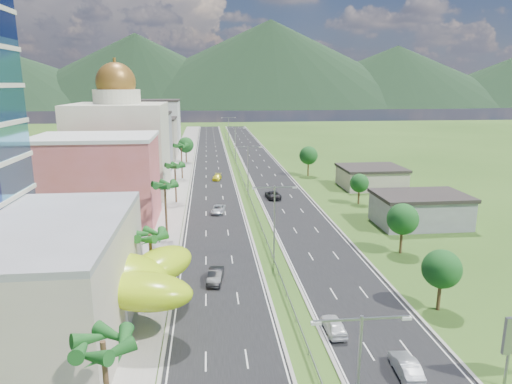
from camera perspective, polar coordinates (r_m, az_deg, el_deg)
name	(u,v)px	position (r m, az deg, el deg)	size (l,w,h in m)	color
ground	(286,296)	(54.71, 3.79, -12.86)	(500.00, 500.00, 0.00)	#2D5119
road_left	(212,165)	(140.42, -5.51, 3.40)	(11.00, 260.00, 0.04)	black
road_right	(261,164)	(141.35, 0.59, 3.52)	(11.00, 260.00, 0.04)	black
sidewalk_left	(181,165)	(140.66, -9.39, 3.31)	(7.00, 260.00, 0.12)	gray
median_guardrail	(241,174)	(122.90, -1.91, 2.31)	(0.10, 216.06, 0.76)	gray
streetlight_median_a	(358,380)	(30.36, 12.65, -21.95)	(6.04, 0.25, 11.00)	gray
streetlight_median_b	(274,217)	(61.48, 2.30, -3.09)	(6.04, 0.25, 11.00)	gray
streetlight_median_c	(248,165)	(100.23, -1.01, 3.36)	(6.04, 0.25, 11.00)	gray
streetlight_median_d	(235,141)	(144.64, -2.60, 6.43)	(6.04, 0.25, 11.00)	gray
streetlight_median_e	(229,127)	(189.33, -3.45, 8.05)	(6.04, 0.25, 11.00)	gray
lime_canopy	(99,278)	(49.59, -19.06, -10.14)	(18.00, 15.00, 7.40)	#9FC513
pink_shophouse	(98,182)	(84.28, -19.20, 1.21)	(20.00, 15.00, 15.00)	#C95A52
domed_building	(120,143)	(105.89, -16.62, 5.86)	(20.00, 20.00, 28.70)	beige
midrise_grey	(141,144)	(130.63, -14.16, 5.85)	(16.00, 15.00, 16.00)	gray
midrise_beige	(151,140)	(152.46, -13.01, 6.36)	(16.00, 15.00, 13.00)	#B0A291
midrise_white	(158,126)	(174.95, -12.18, 8.09)	(16.00, 15.00, 18.00)	silver
shed_near	(420,211)	(84.80, 19.81, -2.24)	(15.00, 10.00, 5.00)	gray
shed_far	(371,178)	(112.49, 14.18, 1.69)	(14.00, 12.00, 4.40)	#B0A291
palm_tree_a	(103,349)	(31.61, -18.55, -18.06)	(3.60, 3.60, 9.10)	#47301C
palm_tree_b	(150,238)	(53.58, -13.12, -5.60)	(3.60, 3.60, 8.10)	#47301C
palm_tree_c	(165,187)	(72.37, -11.33, 0.61)	(3.60, 3.60, 9.60)	#47301C
palm_tree_d	(175,167)	(95.04, -10.11, 3.08)	(3.60, 3.60, 8.60)	#47301C
palm_tree_e	(181,147)	(119.58, -9.33, 5.57)	(3.60, 3.60, 9.40)	#47301C
leafy_tree_lfar	(186,145)	(144.69, -8.77, 5.82)	(4.90, 4.90, 8.05)	#47301C
leafy_tree_ra	(442,269)	(53.49, 22.19, -8.91)	(4.20, 4.20, 6.90)	#47301C
leafy_tree_rb	(403,219)	(69.03, 17.87, -3.26)	(4.55, 4.55, 7.47)	#47301C
leafy_tree_rc	(359,183)	(95.57, 12.80, 1.08)	(3.85, 3.85, 6.33)	#47301C
leafy_tree_rd	(308,155)	(122.71, 6.58, 4.56)	(4.90, 4.90, 8.05)	#47301C
mountain_ridge	(270,107)	(503.62, 1.80, 10.59)	(860.00, 140.00, 90.00)	black
car_dark_left	(215,276)	(57.97, -5.09, -10.39)	(1.71, 4.90, 1.62)	black
car_silver_mid_left	(218,209)	(87.68, -4.73, -2.16)	(2.37, 5.15, 1.43)	#AEB2B6
car_yellow_far_left	(217,177)	(117.94, -4.89, 1.85)	(1.95, 4.80, 1.39)	gold
car_white_near_right	(334,325)	(47.76, 9.72, -16.10)	(1.82, 4.51, 1.54)	white
car_silver_right	(406,367)	(43.25, 18.25, -20.02)	(1.65, 4.74, 1.56)	#ABAFB3
car_dark_far_right	(273,195)	(98.60, 2.13, -0.32)	(2.70, 5.85, 1.63)	black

